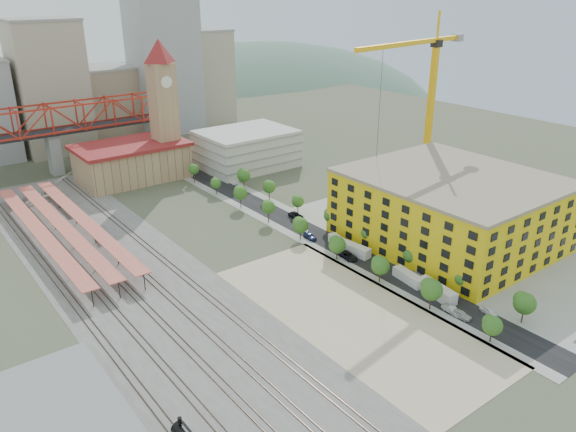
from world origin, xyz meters
TOP-DOWN VIEW (x-y plane):
  - ground at (0.00, 0.00)m, footprint 400.00×400.00m
  - ballast_strip at (-36.00, 17.50)m, footprint 36.00×165.00m
  - dirt_lot at (-4.00, -31.50)m, footprint 28.00×67.00m
  - street_asphalt at (16.00, 15.00)m, footprint 12.00×170.00m
  - sidewalk_west at (10.50, 15.00)m, footprint 3.00×170.00m
  - sidewalk_east at (21.50, 15.00)m, footprint 3.00×170.00m
  - construction_pad at (45.00, -20.00)m, footprint 50.00×90.00m
  - rail_tracks at (-37.80, 17.50)m, footprint 26.56×160.00m
  - platform_canopies at (-41.00, 45.00)m, footprint 16.00×80.00m
  - station_hall at (-5.00, 82.00)m, footprint 38.00×24.00m
  - clock_tower at (8.00, 79.99)m, footprint 12.00×12.00m
  - parking_garage at (36.00, 70.00)m, footprint 34.00×26.00m
  - truss_bridge at (-25.00, 105.00)m, footprint 94.00×9.60m
  - construction_building at (42.00, -20.00)m, footprint 44.60×50.60m
  - warehouse at (-66.00, -30.00)m, footprint 22.00×32.00m
  - street_trees at (16.00, 5.00)m, footprint 15.40×124.40m
  - skyline at (7.47, 142.31)m, footprint 133.00×46.00m
  - distant_hills at (45.28, 260.00)m, footprint 647.00×264.00m
  - tower_crane at (61.76, 7.90)m, footprint 53.92×10.37m
  - site_trailer_a at (16.00, -37.32)m, footprint 4.11×10.61m
  - site_trailer_b at (16.00, -28.98)m, footprint 3.40×8.96m
  - site_trailer_c at (16.00, -10.26)m, footprint 3.90×10.08m
  - site_trailer_d at (16.00, -4.90)m, footprint 4.05×8.86m
  - car_0 at (13.00, -46.11)m, footprint 2.41×4.91m
  - car_1 at (13.00, -43.77)m, footprint 2.17×4.82m
  - car_2 at (13.00, -11.64)m, footprint 3.24×5.91m
  - car_3 at (13.00, 3.85)m, footprint 2.59×5.04m
  - car_4 at (19.00, -48.94)m, footprint 2.21×4.47m
  - car_5 at (19.00, -29.19)m, footprint 1.91×4.12m
  - car_6 at (19.00, 17.66)m, footprint 2.92×5.77m
  - car_7 at (19.00, 48.95)m, footprint 1.97×4.53m

SIDE VIEW (x-z plane):
  - distant_hills at x=45.28m, z-range -193.04..33.96m
  - ground at x=0.00m, z-range 0.00..0.00m
  - street_trees at x=16.00m, z-range -4.00..4.00m
  - sidewalk_west at x=10.50m, z-range 0.00..0.04m
  - sidewalk_east at x=21.50m, z-range 0.00..0.04m
  - ballast_strip at x=-36.00m, z-range 0.00..0.06m
  - dirt_lot at x=-4.00m, z-range 0.00..0.06m
  - street_asphalt at x=16.00m, z-range 0.00..0.06m
  - construction_pad at x=45.00m, z-range 0.00..0.06m
  - rail_tracks at x=-37.80m, z-range 0.06..0.24m
  - car_7 at x=19.00m, z-range 0.00..1.30m
  - car_5 at x=19.00m, z-range 0.00..1.31m
  - car_3 at x=13.00m, z-range 0.00..1.40m
  - car_4 at x=19.00m, z-range 0.00..1.47m
  - car_1 at x=13.00m, z-range 0.00..1.53m
  - car_6 at x=19.00m, z-range 0.00..1.56m
  - car_2 at x=13.00m, z-range 0.00..1.57m
  - car_0 at x=13.00m, z-range 0.00..1.61m
  - site_trailer_d at x=16.00m, z-range 0.00..2.35m
  - site_trailer_b at x=16.00m, z-range 0.00..2.39m
  - site_trailer_c at x=16.00m, z-range 0.00..2.69m
  - site_trailer_a at x=16.00m, z-range 0.00..2.83m
  - warehouse at x=-66.00m, z-range 0.00..5.00m
  - platform_canopies at x=-41.00m, z-range 1.93..6.06m
  - station_hall at x=-5.00m, z-range 0.12..13.22m
  - parking_garage at x=36.00m, z-range 0.00..14.00m
  - construction_building at x=42.00m, z-range 0.01..18.81m
  - truss_bridge at x=-25.00m, z-range 6.06..31.66m
  - skyline at x=7.47m, z-range -7.19..52.81m
  - clock_tower at x=8.00m, z-range 2.70..54.70m
  - tower_crane at x=61.76m, z-range 6.79..64.76m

